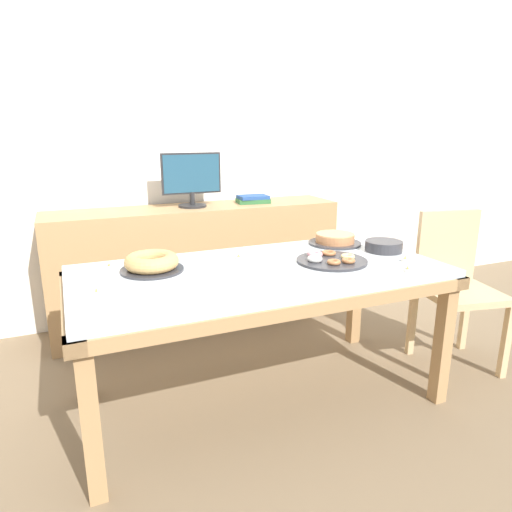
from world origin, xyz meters
The scene contains 16 objects.
ground_plane centered at (0.00, 0.00, 0.00)m, with size 12.00×12.00×0.00m, color #7A664C.
wall_back centered at (0.00, 1.44, 1.30)m, with size 8.00×0.10×2.60m, color white.
dining_table centered at (0.00, 0.00, 0.66)m, with size 1.87×0.91×0.74m.
chair centered at (1.27, -0.06, 0.52)m, with size 0.50×0.50×0.94m.
sideboard centered at (0.00, 1.14, 0.44)m, with size 2.09×0.44×0.88m.
computer_monitor centered at (-0.03, 1.14, 1.07)m, with size 0.42×0.20×0.38m.
book_stack centered at (0.44, 1.14, 0.91)m, with size 0.26×0.19×0.06m.
cake_chocolate_round centered at (0.62, 0.28, 0.77)m, with size 0.32×0.32×0.07m.
cake_golden_bundt centered at (-0.51, 0.16, 0.78)m, with size 0.31×0.31×0.09m.
pastry_platter centered at (0.38, -0.05, 0.76)m, with size 0.37×0.37×0.04m.
plate_stack centered at (0.78, 0.03, 0.77)m, with size 0.21×0.21×0.06m.
tealight_centre centered at (-0.04, 0.19, 0.75)m, with size 0.04×0.04×0.04m.
tealight_near_front centered at (0.63, -0.35, 0.75)m, with size 0.04×0.04×0.04m.
tealight_right_edge centered at (-0.79, -0.09, 0.75)m, with size 0.04×0.04×0.04m.
tealight_near_cakes centered at (-0.70, 0.29, 0.75)m, with size 0.04×0.04×0.04m.
tealight_left_edge centered at (0.75, -0.19, 0.75)m, with size 0.04×0.04×0.04m.
Camera 1 is at (-0.88, -2.01, 1.41)m, focal length 32.00 mm.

